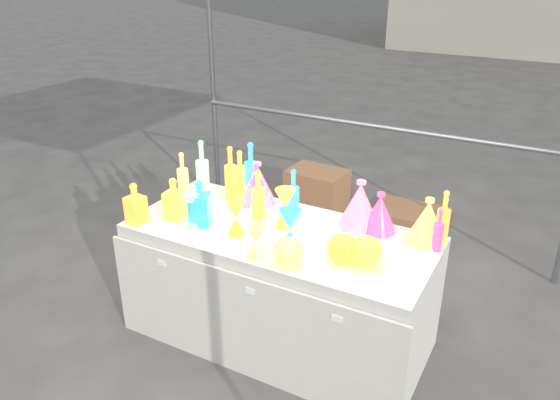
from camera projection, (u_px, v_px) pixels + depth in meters
The scene contains 30 objects.
ground at pixel (280, 334), 3.51m from camera, with size 80.00×80.00×0.00m, color #65625D.
display_table at pixel (279, 286), 3.34m from camera, with size 1.84×0.83×0.75m.
cardboard_box_closed at pixel (317, 189), 5.15m from camera, with size 0.53×0.38×0.38m, color #996945.
cardboard_box_flat at pixel (411, 213), 5.07m from camera, with size 0.66×0.47×0.06m, color #996945.
bottle_0 at pixel (240, 172), 3.62m from camera, with size 0.08×0.08×0.31m, color red, non-canonical shape.
bottle_1 at pixel (251, 170), 3.57m from camera, with size 0.09×0.09×0.38m, color #15782D, non-canonical shape.
bottle_2 at pixel (231, 173), 3.53m from camera, with size 0.08×0.08×0.37m, color yellow, non-canonical shape.
bottle_3 at pixel (257, 186), 3.42m from camera, with size 0.08×0.08×0.30m, color #1F3DBA, non-canonical shape.
bottle_4 at pixel (183, 175), 3.57m from camera, with size 0.07×0.07×0.32m, color #158364, non-canonical shape.
bottle_5 at pixel (202, 169), 3.57m from camera, with size 0.08×0.08×0.39m, color #C226A3, non-canonical shape.
bottle_6 at pixel (258, 195), 3.28m from camera, with size 0.08×0.08×0.32m, color red, non-canonical shape.
bottle_7 at pixel (293, 194), 3.29m from camera, with size 0.08×0.08×0.32m, color #15782D, non-canonical shape.
decanter_0 at pixel (174, 198), 3.30m from camera, with size 0.11×0.11×0.26m, color red, non-canonical shape.
decanter_1 at pixel (135, 203), 3.24m from camera, with size 0.10×0.10×0.26m, color yellow, non-canonical shape.
decanter_2 at pixel (200, 203), 3.21m from camera, with size 0.12×0.12×0.29m, color #15782D, non-canonical shape.
hourglass_0 at pixel (236, 218), 3.11m from camera, with size 0.11×0.11×0.21m, color yellow, non-canonical shape.
hourglass_2 at pixel (256, 242), 2.88m from camera, with size 0.09×0.09×0.19m, color #158364, non-canonical shape.
hourglass_3 at pixel (192, 210), 3.20m from camera, with size 0.11×0.11×0.21m, color #C226A3, non-canonical shape.
hourglass_4 at pixel (285, 208), 3.20m from camera, with size 0.12×0.12×0.24m, color red, non-canonical shape.
hourglass_5 at pixel (290, 230), 2.94m from camera, with size 0.12×0.12×0.24m, color #15782D, non-canonical shape.
globe_0 at pixel (366, 252), 2.83m from camera, with size 0.17×0.17×0.14m, color red, non-canonical shape.
globe_1 at pixel (289, 253), 2.83m from camera, with size 0.17×0.17×0.13m, color #158364, non-canonical shape.
globe_2 at pixel (343, 250), 2.86m from camera, with size 0.17×0.17×0.14m, color yellow, non-canonical shape.
lampshade_0 at pixel (258, 183), 3.50m from camera, with size 0.24×0.24×0.28m, color #FEAA35, non-canonical shape.
lampshade_1 at pixel (360, 204), 3.19m from camera, with size 0.25×0.25×0.29m, color #FEAA35, non-canonical shape.
lampshade_2 at pixel (380, 212), 3.15m from camera, with size 0.20×0.20×0.24m, color #1F3DBA, non-canonical shape.
lampshade_3 at pixel (427, 220), 3.02m from camera, with size 0.23×0.23×0.27m, color #158364, non-canonical shape.
bottle_8 at pixel (444, 220), 3.02m from camera, with size 0.06×0.06×0.27m, color #15782D, non-canonical shape.
bottle_9 at pixel (443, 217), 3.00m from camera, with size 0.07×0.07×0.32m, color yellow, non-canonical shape.
bottle_10 at pixel (439, 229), 2.94m from camera, with size 0.06×0.06×0.25m, color #1F3DBA, non-canonical shape.
Camera 1 is at (1.35, -2.48, 2.25)m, focal length 35.00 mm.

